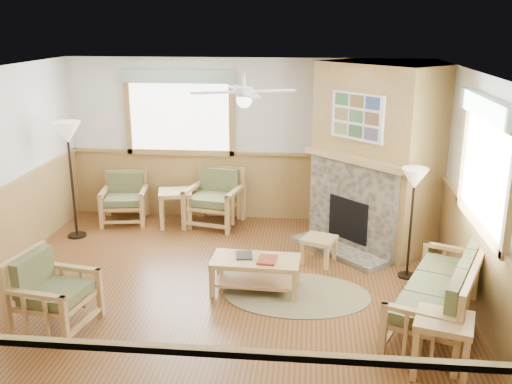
# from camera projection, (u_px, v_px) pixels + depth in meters

# --- Properties ---
(floor) EXTENTS (6.00, 6.00, 0.01)m
(floor) POSITION_uv_depth(u_px,v_px,m) (218.00, 297.00, 7.04)
(floor) COLOR brown
(floor) RESTS_ON ground
(ceiling) EXTENTS (6.00, 6.00, 0.01)m
(ceiling) POSITION_uv_depth(u_px,v_px,m) (214.00, 74.00, 6.26)
(ceiling) COLOR white
(ceiling) RESTS_ON floor
(wall_back) EXTENTS (6.00, 0.02, 2.70)m
(wall_back) POSITION_uv_depth(u_px,v_px,m) (246.00, 140.00, 9.51)
(wall_back) COLOR silver
(wall_back) RESTS_ON floor
(wall_front) EXTENTS (6.00, 0.02, 2.70)m
(wall_front) POSITION_uv_depth(u_px,v_px,m) (141.00, 321.00, 3.79)
(wall_front) COLOR silver
(wall_front) RESTS_ON floor
(wall_right) EXTENTS (0.02, 6.00, 2.70)m
(wall_right) POSITION_uv_depth(u_px,v_px,m) (481.00, 200.00, 6.36)
(wall_right) COLOR silver
(wall_right) RESTS_ON floor
(wainscot) EXTENTS (6.00, 6.00, 1.10)m
(wainscot) POSITION_uv_depth(u_px,v_px,m) (217.00, 255.00, 6.88)
(wainscot) COLOR olive
(wainscot) RESTS_ON floor
(fireplace) EXTENTS (3.11, 3.11, 2.70)m
(fireplace) POSITION_uv_depth(u_px,v_px,m) (376.00, 156.00, 8.41)
(fireplace) COLOR olive
(fireplace) RESTS_ON floor
(window_back) EXTENTS (1.90, 0.16, 1.50)m
(window_back) POSITION_uv_depth(u_px,v_px,m) (178.00, 68.00, 9.23)
(window_back) COLOR white
(window_back) RESTS_ON wall_back
(window_right) EXTENTS (0.16, 1.90, 1.50)m
(window_right) POSITION_uv_depth(u_px,v_px,m) (496.00, 96.00, 5.84)
(window_right) COLOR white
(window_right) RESTS_ON wall_right
(ceiling_fan) EXTENTS (1.59, 1.59, 0.36)m
(ceiling_fan) POSITION_uv_depth(u_px,v_px,m) (244.00, 76.00, 6.53)
(ceiling_fan) COLOR white
(ceiling_fan) RESTS_ON ceiling
(sofa) EXTENTS (2.04, 1.45, 0.87)m
(sofa) POSITION_uv_depth(u_px,v_px,m) (440.00, 290.00, 6.25)
(sofa) COLOR tan
(sofa) RESTS_ON floor
(armchair_back_left) EXTENTS (0.83, 0.83, 0.81)m
(armchair_back_left) POSITION_uv_depth(u_px,v_px,m) (124.00, 199.00, 9.54)
(armchair_back_left) COLOR tan
(armchair_back_left) RESTS_ON floor
(armchair_back_right) EXTENTS (0.97, 0.97, 0.92)m
(armchair_back_right) POSITION_uv_depth(u_px,v_px,m) (214.00, 198.00, 9.38)
(armchair_back_right) COLOR tan
(armchair_back_right) RESTS_ON floor
(armchair_left) EXTENTS (0.87, 0.87, 0.85)m
(armchair_left) POSITION_uv_depth(u_px,v_px,m) (54.00, 292.00, 6.22)
(armchair_left) COLOR tan
(armchair_left) RESTS_ON floor
(coffee_table) EXTENTS (1.11, 0.59, 0.44)m
(coffee_table) POSITION_uv_depth(u_px,v_px,m) (255.00, 275.00, 7.12)
(coffee_table) COLOR tan
(coffee_table) RESTS_ON floor
(end_table_chairs) EXTENTS (0.63, 0.62, 0.60)m
(end_table_chairs) POSITION_uv_depth(u_px,v_px,m) (176.00, 208.00, 9.40)
(end_table_chairs) COLOR tan
(end_table_chairs) RESTS_ON floor
(end_table_sofa) EXTENTS (0.65, 0.63, 0.59)m
(end_table_sofa) POSITION_uv_depth(u_px,v_px,m) (442.00, 346.00, 5.43)
(end_table_sofa) COLOR tan
(end_table_sofa) RESTS_ON floor
(footstool) EXTENTS (0.55, 0.55, 0.37)m
(footstool) POSITION_uv_depth(u_px,v_px,m) (319.00, 250.00, 7.98)
(footstool) COLOR tan
(footstool) RESTS_ON floor
(braided_rug) EXTENTS (1.90, 1.90, 0.01)m
(braided_rug) POSITION_uv_depth(u_px,v_px,m) (297.00, 295.00, 7.07)
(braided_rug) COLOR brown
(braided_rug) RESTS_ON floor
(floor_lamp_left) EXTENTS (0.54, 0.54, 1.84)m
(floor_lamp_left) POSITION_uv_depth(u_px,v_px,m) (72.00, 180.00, 8.73)
(floor_lamp_left) COLOR black
(floor_lamp_left) RESTS_ON floor
(floor_lamp_right) EXTENTS (0.42, 0.42, 1.49)m
(floor_lamp_right) POSITION_uv_depth(u_px,v_px,m) (411.00, 224.00, 7.37)
(floor_lamp_right) COLOR black
(floor_lamp_right) RESTS_ON floor
(book_red) EXTENTS (0.24, 0.32, 0.03)m
(book_red) POSITION_uv_depth(u_px,v_px,m) (267.00, 259.00, 6.99)
(book_red) COLOR maroon
(book_red) RESTS_ON coffee_table
(book_dark) EXTENTS (0.24, 0.30, 0.03)m
(book_dark) POSITION_uv_depth(u_px,v_px,m) (244.00, 254.00, 7.13)
(book_dark) COLOR #272721
(book_dark) RESTS_ON coffee_table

